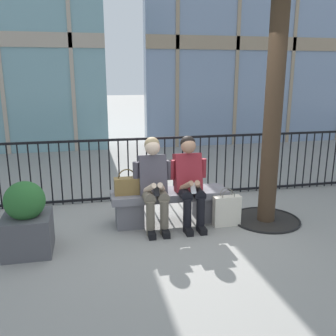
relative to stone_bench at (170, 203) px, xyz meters
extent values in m
plane|color=gray|center=(0.00, 0.00, -0.27)|extent=(60.00, 60.00, 0.00)
cube|color=slate|center=(0.00, 0.00, 0.13)|extent=(1.60, 0.44, 0.10)
cube|color=slate|center=(-0.56, 0.00, -0.10)|extent=(0.36, 0.37, 0.35)
cube|color=slate|center=(0.56, 0.00, -0.10)|extent=(0.36, 0.37, 0.35)
cylinder|color=#6B6051|center=(-0.33, -0.18, 0.20)|extent=(0.15, 0.40, 0.15)
cylinder|color=#6B6051|center=(-0.33, -0.38, -0.05)|extent=(0.11, 0.11, 0.45)
cube|color=black|center=(-0.33, -0.44, -0.23)|extent=(0.09, 0.22, 0.08)
cylinder|color=#6B6051|center=(-0.15, -0.18, 0.20)|extent=(0.15, 0.40, 0.15)
cylinder|color=#6B6051|center=(-0.15, -0.38, -0.05)|extent=(0.11, 0.11, 0.45)
cube|color=black|center=(-0.15, -0.44, -0.23)|extent=(0.09, 0.22, 0.08)
cube|color=#4C4751|center=(-0.24, -0.04, 0.44)|extent=(0.36, 0.30, 0.55)
cylinder|color=#4C4751|center=(-0.46, -0.04, 0.49)|extent=(0.08, 0.08, 0.26)
cylinder|color=beige|center=(-0.32, -0.26, 0.32)|extent=(0.16, 0.28, 0.20)
cylinder|color=#4C4751|center=(-0.02, -0.04, 0.49)|extent=(0.08, 0.08, 0.26)
cylinder|color=beige|center=(-0.16, -0.26, 0.32)|extent=(0.16, 0.28, 0.20)
cube|color=black|center=(-0.24, -0.32, 0.30)|extent=(0.07, 0.10, 0.13)
sphere|color=beige|center=(-0.24, -0.06, 0.81)|extent=(0.20, 0.20, 0.20)
sphere|color=#997F59|center=(-0.24, -0.03, 0.84)|extent=(0.20, 0.20, 0.20)
cylinder|color=black|center=(0.15, -0.18, 0.20)|extent=(0.15, 0.40, 0.15)
cylinder|color=black|center=(0.15, -0.38, -0.05)|extent=(0.11, 0.11, 0.45)
cube|color=black|center=(0.15, -0.44, -0.23)|extent=(0.09, 0.22, 0.08)
cylinder|color=black|center=(0.33, -0.18, 0.20)|extent=(0.15, 0.40, 0.15)
cylinder|color=black|center=(0.33, -0.38, -0.05)|extent=(0.11, 0.11, 0.45)
cube|color=black|center=(0.33, -0.44, -0.23)|extent=(0.09, 0.22, 0.08)
cube|color=maroon|center=(0.24, -0.04, 0.44)|extent=(0.36, 0.30, 0.55)
cylinder|color=maroon|center=(0.02, -0.04, 0.49)|extent=(0.08, 0.08, 0.26)
cylinder|color=tan|center=(0.16, -0.26, 0.32)|extent=(0.16, 0.28, 0.20)
cylinder|color=maroon|center=(0.46, -0.04, 0.49)|extent=(0.08, 0.08, 0.26)
cylinder|color=tan|center=(0.32, -0.26, 0.32)|extent=(0.16, 0.28, 0.20)
cube|color=silver|center=(0.24, -0.32, 0.30)|extent=(0.07, 0.10, 0.13)
sphere|color=tan|center=(0.24, -0.06, 0.81)|extent=(0.20, 0.20, 0.20)
sphere|color=black|center=(0.24, -0.03, 0.84)|extent=(0.20, 0.20, 0.20)
cube|color=olive|center=(-0.58, -0.01, 0.29)|extent=(0.34, 0.15, 0.22)
torus|color=brown|center=(-0.58, -0.01, 0.41)|extent=(0.24, 0.02, 0.24)
cube|color=beige|center=(0.73, -0.29, -0.06)|extent=(0.37, 0.12, 0.42)
torus|color=slate|center=(0.73, -0.33, 0.16)|extent=(0.18, 0.01, 0.18)
torus|color=slate|center=(0.73, -0.25, 0.16)|extent=(0.18, 0.01, 0.18)
cylinder|color=black|center=(-2.25, 1.04, 0.24)|extent=(0.02, 0.02, 1.02)
cylinder|color=black|center=(-2.10, 1.04, 0.24)|extent=(0.02, 0.02, 1.02)
cylinder|color=black|center=(-1.95, 1.04, 0.24)|extent=(0.02, 0.02, 1.02)
cylinder|color=black|center=(-1.80, 1.04, 0.24)|extent=(0.02, 0.02, 1.02)
cylinder|color=black|center=(-1.65, 1.04, 0.24)|extent=(0.02, 0.02, 1.02)
cylinder|color=black|center=(-1.50, 1.04, 0.24)|extent=(0.02, 0.02, 1.02)
cylinder|color=black|center=(-1.35, 1.04, 0.24)|extent=(0.02, 0.02, 1.02)
cylinder|color=black|center=(-1.20, 1.04, 0.24)|extent=(0.02, 0.02, 1.02)
cylinder|color=black|center=(-1.05, 1.04, 0.24)|extent=(0.02, 0.02, 1.02)
cylinder|color=black|center=(-0.90, 1.04, 0.24)|extent=(0.02, 0.02, 1.02)
cylinder|color=black|center=(-0.75, 1.04, 0.24)|extent=(0.02, 0.02, 1.02)
cylinder|color=black|center=(-0.60, 1.04, 0.24)|extent=(0.02, 0.02, 1.02)
cylinder|color=black|center=(-0.45, 1.04, 0.24)|extent=(0.02, 0.02, 1.02)
cylinder|color=black|center=(-0.30, 1.04, 0.24)|extent=(0.02, 0.02, 1.02)
cylinder|color=black|center=(-0.15, 1.04, 0.24)|extent=(0.02, 0.02, 1.02)
cylinder|color=black|center=(0.00, 1.04, 0.24)|extent=(0.02, 0.02, 1.02)
cylinder|color=black|center=(0.15, 1.04, 0.24)|extent=(0.02, 0.02, 1.02)
cylinder|color=black|center=(0.30, 1.04, 0.24)|extent=(0.02, 0.02, 1.02)
cylinder|color=black|center=(0.45, 1.04, 0.24)|extent=(0.02, 0.02, 1.02)
cylinder|color=black|center=(0.60, 1.04, 0.24)|extent=(0.02, 0.02, 1.02)
cylinder|color=black|center=(0.75, 1.04, 0.24)|extent=(0.02, 0.02, 1.02)
cylinder|color=black|center=(0.90, 1.04, 0.24)|extent=(0.02, 0.02, 1.02)
cylinder|color=black|center=(1.05, 1.04, 0.24)|extent=(0.02, 0.02, 1.02)
cylinder|color=black|center=(1.20, 1.04, 0.24)|extent=(0.02, 0.02, 1.02)
cylinder|color=black|center=(1.35, 1.04, 0.24)|extent=(0.02, 0.02, 1.02)
cylinder|color=black|center=(1.50, 1.04, 0.24)|extent=(0.02, 0.02, 1.02)
cylinder|color=black|center=(1.65, 1.04, 0.24)|extent=(0.02, 0.02, 1.02)
cylinder|color=black|center=(1.80, 1.04, 0.24)|extent=(0.02, 0.02, 1.02)
cylinder|color=black|center=(1.95, 1.04, 0.24)|extent=(0.02, 0.02, 1.02)
cylinder|color=black|center=(2.10, 1.04, 0.24)|extent=(0.02, 0.02, 1.02)
cylinder|color=black|center=(2.25, 1.04, 0.24)|extent=(0.02, 0.02, 1.02)
cylinder|color=black|center=(2.40, 1.04, 0.24)|extent=(0.02, 0.02, 1.02)
cylinder|color=black|center=(2.55, 1.04, 0.24)|extent=(0.02, 0.02, 1.02)
cylinder|color=black|center=(2.70, 1.04, 0.24)|extent=(0.02, 0.02, 1.02)
cylinder|color=black|center=(2.85, 1.04, 0.24)|extent=(0.02, 0.02, 1.02)
cylinder|color=black|center=(3.00, 1.04, 0.24)|extent=(0.02, 0.02, 1.02)
cylinder|color=black|center=(3.15, 1.04, 0.24)|extent=(0.02, 0.02, 1.02)
cylinder|color=black|center=(3.30, 1.04, 0.24)|extent=(0.02, 0.02, 1.02)
cube|color=black|center=(0.00, 1.04, -0.22)|extent=(9.29, 0.04, 0.04)
cube|color=black|center=(0.00, 1.04, 0.73)|extent=(9.29, 0.04, 0.04)
cylinder|color=black|center=(1.34, -0.24, -0.27)|extent=(0.93, 0.93, 0.01)
torus|color=black|center=(1.34, -0.24, -0.26)|extent=(0.96, 0.96, 0.03)
cylinder|color=#423021|center=(1.34, -0.24, 1.43)|extent=(0.24, 0.24, 3.40)
cube|color=#4C4C51|center=(-1.79, -0.54, -0.05)|extent=(0.53, 0.53, 0.45)
ellipsoid|color=#28602B|center=(-1.79, -0.54, 0.36)|extent=(0.45, 0.45, 0.44)
camera|label=1|loc=(-1.04, -4.72, 1.75)|focal=39.61mm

